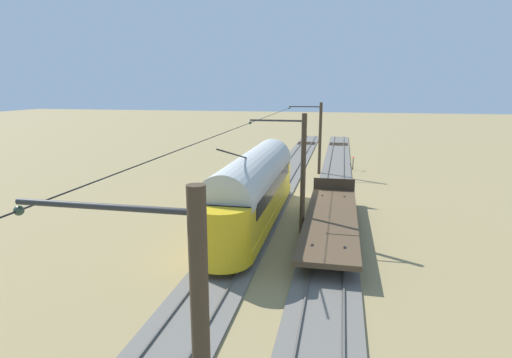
# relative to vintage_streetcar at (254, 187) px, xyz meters

# --- Properties ---
(ground_plane) EXTENTS (220.00, 220.00, 0.00)m
(ground_plane) POSITION_rel_vintage_streetcar_xyz_m (-2.24, -5.57, -2.25)
(ground_plane) COLOR #937F51
(track_streetcar_siding) EXTENTS (2.80, 80.00, 0.18)m
(track_streetcar_siding) POSITION_rel_vintage_streetcar_xyz_m (-4.48, -5.88, -2.20)
(track_streetcar_siding) COLOR #666059
(track_streetcar_siding) RESTS_ON ground
(track_adjacent_siding) EXTENTS (2.80, 80.00, 0.18)m
(track_adjacent_siding) POSITION_rel_vintage_streetcar_xyz_m (0.00, -5.88, -2.20)
(track_adjacent_siding) COLOR #666059
(track_adjacent_siding) RESTS_ON ground
(vintage_streetcar) EXTENTS (2.65, 15.68, 5.35)m
(vintage_streetcar) POSITION_rel_vintage_streetcar_xyz_m (0.00, 0.00, 0.00)
(vintage_streetcar) COLOR gold
(vintage_streetcar) RESTS_ON ground
(flatcar_adjacent) EXTENTS (2.80, 12.79, 1.60)m
(flatcar_adjacent) POSITION_rel_vintage_streetcar_xyz_m (-4.48, 0.54, -1.39)
(flatcar_adjacent) COLOR brown
(flatcar_adjacent) RESTS_ON ground
(catenary_pole_foreground) EXTENTS (3.13, 0.28, 6.60)m
(catenary_pole_foreground) POSITION_rel_vintage_streetcar_xyz_m (-2.81, -15.59, 1.22)
(catenary_pole_foreground) COLOR #423323
(catenary_pole_foreground) RESTS_ON ground
(catenary_pole_mid_near) EXTENTS (3.13, 0.28, 6.60)m
(catenary_pole_mid_near) POSITION_rel_vintage_streetcar_xyz_m (-2.81, 0.99, 1.22)
(catenary_pole_mid_near) COLOR #423323
(catenary_pole_mid_near) RESTS_ON ground
(overhead_wire_run) EXTENTS (2.92, 37.16, 0.18)m
(overhead_wire_run) POSITION_rel_vintage_streetcar_xyz_m (-0.07, 0.20, 3.80)
(overhead_wire_run) COLOR black
(overhead_wire_run) RESTS_ON ground
(switch_stand) EXTENTS (0.50, 0.30, 1.24)m
(switch_stand) POSITION_rel_vintage_streetcar_xyz_m (-6.04, -18.21, -1.55)
(switch_stand) COLOR black
(switch_stand) RESTS_ON ground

